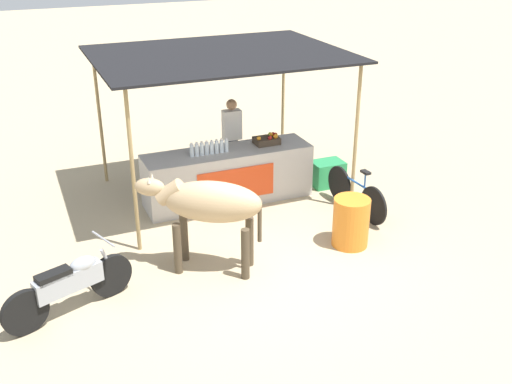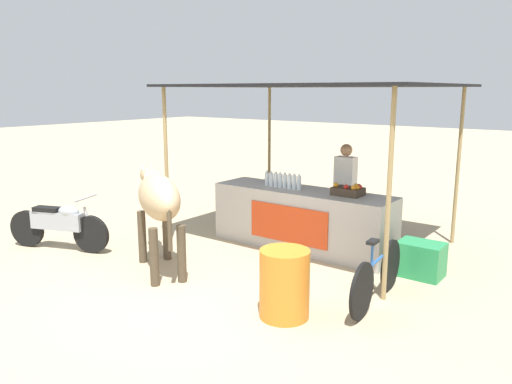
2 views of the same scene
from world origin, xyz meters
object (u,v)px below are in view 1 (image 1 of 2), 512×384
at_px(motorcycle_parked, 71,284).
at_px(cow, 208,204).
at_px(water_barrel, 351,222).
at_px(cooler_box, 327,173).
at_px(stall_counter, 228,176).
at_px(bicycle_leaning, 356,194).
at_px(fruit_crate, 267,140).
at_px(vendor_behind_counter, 232,140).

bearing_deg(motorcycle_parked, cow, 9.73).
bearing_deg(water_barrel, cooler_box, 69.88).
xyz_separation_m(stall_counter, bicycle_leaning, (1.87, -1.31, -0.13)).
distance_m(stall_counter, motorcycle_parked, 3.88).
height_order(water_barrel, motorcycle_parked, motorcycle_parked).
xyz_separation_m(fruit_crate, cow, (-1.84, -2.13, -0.00)).
bearing_deg(bicycle_leaning, fruit_crate, 128.51).
distance_m(cooler_box, bicycle_leaning, 1.22).
height_order(cooler_box, cow, cow).
bearing_deg(vendor_behind_counter, cow, -116.77).
bearing_deg(vendor_behind_counter, fruit_crate, -59.32).
bearing_deg(water_barrel, motorcycle_parked, -178.01).
height_order(fruit_crate, water_barrel, fruit_crate).
bearing_deg(stall_counter, motorcycle_parked, -141.53).
height_order(cooler_box, motorcycle_parked, motorcycle_parked).
distance_m(water_barrel, cow, 2.34).
bearing_deg(motorcycle_parked, water_barrel, 1.99).
relative_size(water_barrel, bicycle_leaning, 0.47).
relative_size(cooler_box, cow, 0.34).
height_order(stall_counter, cooler_box, stall_counter).
relative_size(fruit_crate, water_barrel, 0.56).
bearing_deg(fruit_crate, water_barrel, -80.30).
bearing_deg(cow, bicycle_leaning, 14.71).
relative_size(cow, motorcycle_parked, 1.02).
relative_size(stall_counter, motorcycle_parked, 1.75).
relative_size(stall_counter, vendor_behind_counter, 1.82).
bearing_deg(stall_counter, vendor_behind_counter, 63.86).
relative_size(stall_counter, cow, 1.72).
relative_size(stall_counter, bicycle_leaning, 1.81).
bearing_deg(cooler_box, bicycle_leaning, -95.24).
distance_m(fruit_crate, water_barrel, 2.44).
height_order(cooler_box, bicycle_leaning, bicycle_leaning).
bearing_deg(fruit_crate, motorcycle_parked, -147.20).
bearing_deg(vendor_behind_counter, cooler_box, -27.85).
bearing_deg(fruit_crate, stall_counter, -176.32).
bearing_deg(vendor_behind_counter, bicycle_leaning, -53.99).
distance_m(vendor_behind_counter, bicycle_leaning, 2.60).
bearing_deg(motorcycle_parked, stall_counter, 38.47).
height_order(stall_counter, bicycle_leaning, stall_counter).
distance_m(vendor_behind_counter, motorcycle_parked, 4.67).
xyz_separation_m(stall_counter, motorcycle_parked, (-3.04, -2.42, -0.05)).
distance_m(stall_counter, cow, 2.39).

